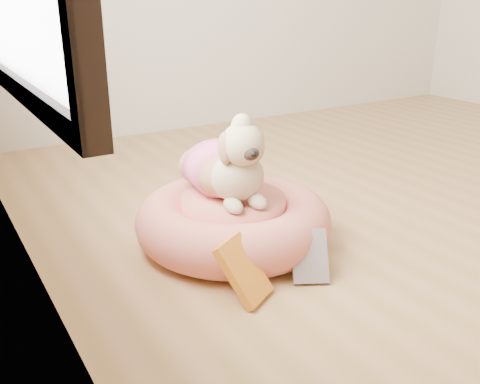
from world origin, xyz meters
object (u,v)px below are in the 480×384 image
dog (227,152)px  book_yellow (244,271)px  pet_bed (233,221)px  book_white (310,256)px

dog → book_yellow: 0.50m
pet_bed → dog: bearing=131.1°
book_white → pet_bed: bearing=130.7°
book_yellow → book_white: bearing=-31.7°
book_yellow → book_white: 0.26m
pet_bed → book_yellow: bearing=-116.0°
dog → book_white: bearing=-69.7°
pet_bed → book_yellow: same height
book_white → book_yellow: bearing=-153.6°
pet_bed → dog: (-0.02, 0.02, 0.28)m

